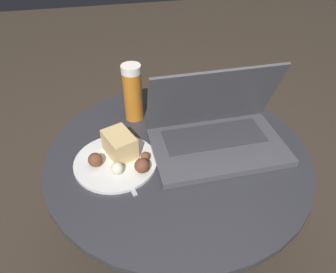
# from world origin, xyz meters

# --- Properties ---
(ground_plane) EXTENTS (6.00, 6.00, 0.00)m
(ground_plane) POSITION_xyz_m (0.00, 0.00, 0.00)
(ground_plane) COLOR #382D23
(table) EXTENTS (0.74, 0.74, 0.49)m
(table) POSITION_xyz_m (0.00, 0.00, 0.37)
(table) COLOR black
(table) RESTS_ON ground_plane
(laptop) EXTENTS (0.38, 0.25, 0.24)m
(laptop) POSITION_xyz_m (0.11, 0.02, 0.54)
(laptop) COLOR #47474C
(laptop) RESTS_ON table
(beer_glass) EXTENTS (0.06, 0.06, 0.18)m
(beer_glass) POSITION_xyz_m (-0.10, 0.20, 0.58)
(beer_glass) COLOR #C6701E
(beer_glass) RESTS_ON table
(snack_plate) EXTENTS (0.23, 0.23, 0.07)m
(snack_plate) POSITION_xyz_m (-0.17, -0.00, 0.51)
(snack_plate) COLOR silver
(snack_plate) RESTS_ON table
(fork) EXTENTS (0.06, 0.19, 0.01)m
(fork) POSITION_xyz_m (-0.16, -0.03, 0.49)
(fork) COLOR #B2B2B7
(fork) RESTS_ON table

